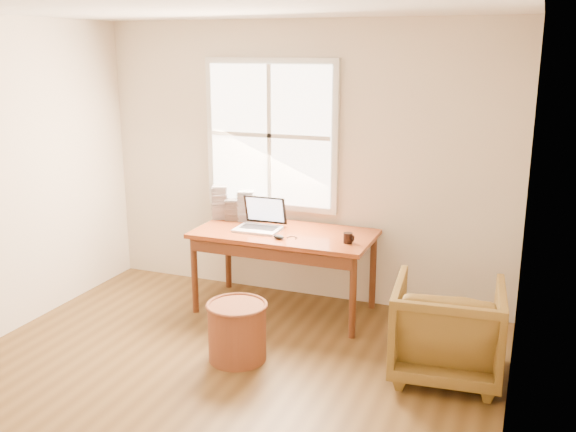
% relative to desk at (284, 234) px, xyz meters
% --- Properties ---
extents(room_shell, '(4.04, 4.54, 2.64)m').
position_rel_desk_xyz_m(room_shell, '(-0.02, -1.64, 0.59)').
color(room_shell, brown).
rests_on(room_shell, ground).
extents(desk, '(1.60, 0.80, 0.04)m').
position_rel_desk_xyz_m(desk, '(0.00, 0.00, 0.00)').
color(desk, brown).
rests_on(desk, room_shell).
extents(armchair, '(0.84, 0.86, 0.72)m').
position_rel_desk_xyz_m(armchair, '(1.55, -0.69, -0.37)').
color(armchair, brown).
rests_on(armchair, room_shell).
extents(wicker_stool, '(0.49, 0.49, 0.45)m').
position_rel_desk_xyz_m(wicker_stool, '(0.02, -1.03, -0.51)').
color(wicker_stool, brown).
rests_on(wicker_stool, room_shell).
extents(laptop, '(0.41, 0.43, 0.30)m').
position_rel_desk_xyz_m(laptop, '(-0.24, -0.05, 0.17)').
color(laptop, silver).
rests_on(laptop, desk).
extents(mouse, '(0.12, 0.09, 0.04)m').
position_rel_desk_xyz_m(mouse, '(0.04, -0.22, 0.04)').
color(mouse, black).
rests_on(mouse, desk).
extents(coffee_mug, '(0.10, 0.10, 0.09)m').
position_rel_desk_xyz_m(coffee_mug, '(0.63, -0.12, 0.06)').
color(coffee_mug, black).
rests_on(coffee_mug, desk).
extents(cd_stack_a, '(0.17, 0.16, 0.29)m').
position_rel_desk_xyz_m(cd_stack_a, '(-0.48, 0.23, 0.17)').
color(cd_stack_a, '#B3B8BF').
rests_on(cd_stack_a, desk).
extents(cd_stack_b, '(0.15, 0.14, 0.20)m').
position_rel_desk_xyz_m(cd_stack_b, '(-0.60, 0.19, 0.12)').
color(cd_stack_b, '#25262A').
rests_on(cd_stack_b, desk).
extents(cd_stack_c, '(0.18, 0.17, 0.32)m').
position_rel_desk_xyz_m(cd_stack_c, '(-0.75, 0.21, 0.18)').
color(cd_stack_c, '#ABABB9').
rests_on(cd_stack_c, desk).
extents(cd_stack_d, '(0.17, 0.17, 0.17)m').
position_rel_desk_xyz_m(cd_stack_d, '(-0.35, 0.28, 0.11)').
color(cd_stack_d, silver).
rests_on(cd_stack_d, desk).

